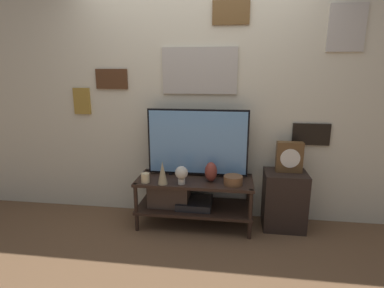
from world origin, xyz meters
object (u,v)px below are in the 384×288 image
vase_urn_stoneware (211,172)px  decorative_bust (182,174)px  mantel_clock (289,157)px  vase_wide_bowl (233,180)px  television (197,142)px  candle_jar (145,178)px  vase_slim_bronze (163,173)px

vase_urn_stoneware → decorative_bust: vase_urn_stoneware is taller
vase_urn_stoneware → mantel_clock: size_ratio=0.65×
decorative_bust → vase_wide_bowl: bearing=6.7°
television → decorative_bust: television is taller
candle_jar → decorative_bust: bearing=1.6°
vase_urn_stoneware → decorative_bust: (-0.28, -0.12, 0.01)m
decorative_bust → mantel_clock: bearing=13.6°
vase_slim_bronze → vase_urn_stoneware: bearing=17.2°
vase_slim_bronze → decorative_bust: vase_slim_bronze is taller
television → mantel_clock: size_ratio=3.41×
vase_urn_stoneware → decorative_bust: bearing=-157.7°
vase_slim_bronze → mantel_clock: bearing=12.9°
vase_urn_stoneware → candle_jar: 0.66m
vase_urn_stoneware → mantel_clock: 0.81m
television → vase_slim_bronze: (-0.31, -0.29, -0.25)m
mantel_clock → candle_jar: bearing=-169.4°
vase_urn_stoneware → vase_slim_bronze: size_ratio=0.86×
vase_wide_bowl → mantel_clock: bearing=19.7°
television → vase_urn_stoneware: (0.16, -0.15, -0.27)m
television → vase_wide_bowl: size_ratio=5.65×
decorative_bust → vase_slim_bronze: bearing=-171.3°
vase_slim_bronze → mantel_clock: size_ratio=0.76×
television → mantel_clock: (0.94, -0.01, -0.12)m
candle_jar → decorative_bust: (0.37, 0.01, 0.06)m
television → decorative_bust: (-0.13, -0.26, -0.26)m
television → vase_slim_bronze: size_ratio=4.50×
vase_wide_bowl → candle_jar: size_ratio=1.93×
vase_wide_bowl → mantel_clock: mantel_clock is taller
vase_urn_stoneware → vase_slim_bronze: 0.49m
vase_slim_bronze → candle_jar: (-0.18, 0.02, -0.07)m
television → vase_urn_stoneware: 0.34m
television → vase_urn_stoneware: size_ratio=5.26×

